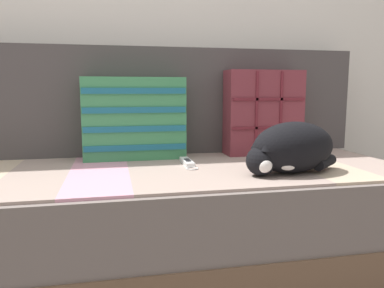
{
  "coord_description": "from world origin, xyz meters",
  "views": [
    {
      "loc": [
        -0.17,
        -1.34,
        0.74
      ],
      "look_at": [
        0.13,
        0.05,
        0.53
      ],
      "focal_mm": 35.0,
      "sensor_mm": 36.0,
      "label": 1
    }
  ],
  "objects_px": {
    "throw_pillow_quilted": "(263,113)",
    "sleeping_cat": "(291,149)",
    "couch": "(157,220)",
    "throw_pillow_striped": "(134,118)",
    "game_remote_far": "(187,162)"
  },
  "relations": [
    {
      "from": "couch",
      "to": "throw_pillow_quilted",
      "type": "height_order",
      "value": "throw_pillow_quilted"
    },
    {
      "from": "throw_pillow_quilted",
      "to": "throw_pillow_striped",
      "type": "relative_size",
      "value": 0.89
    },
    {
      "from": "throw_pillow_quilted",
      "to": "sleeping_cat",
      "type": "relative_size",
      "value": 1.0
    },
    {
      "from": "couch",
      "to": "throw_pillow_striped",
      "type": "distance_m",
      "value": 0.46
    },
    {
      "from": "throw_pillow_quilted",
      "to": "game_remote_far",
      "type": "xyz_separation_m",
      "value": [
        -0.41,
        -0.19,
        -0.19
      ]
    },
    {
      "from": "throw_pillow_striped",
      "to": "game_remote_far",
      "type": "bearing_deg",
      "value": -42.65
    },
    {
      "from": "couch",
      "to": "sleeping_cat",
      "type": "distance_m",
      "value": 0.61
    },
    {
      "from": "couch",
      "to": "game_remote_far",
      "type": "xyz_separation_m",
      "value": [
        0.13,
        0.02,
        0.23
      ]
    },
    {
      "from": "couch",
      "to": "throw_pillow_striped",
      "type": "xyz_separation_m",
      "value": [
        -0.07,
        0.21,
        0.4
      ]
    },
    {
      "from": "throw_pillow_quilted",
      "to": "sleeping_cat",
      "type": "distance_m",
      "value": 0.44
    },
    {
      "from": "throw_pillow_striped",
      "to": "sleeping_cat",
      "type": "xyz_separation_m",
      "value": [
        0.54,
        -0.42,
        -0.09
      ]
    },
    {
      "from": "throw_pillow_striped",
      "to": "throw_pillow_quilted",
      "type": "bearing_deg",
      "value": 0.04
    },
    {
      "from": "couch",
      "to": "throw_pillow_striped",
      "type": "height_order",
      "value": "throw_pillow_striped"
    },
    {
      "from": "sleeping_cat",
      "to": "game_remote_far",
      "type": "height_order",
      "value": "sleeping_cat"
    },
    {
      "from": "throw_pillow_striped",
      "to": "game_remote_far",
      "type": "relative_size",
      "value": 2.18
    }
  ]
}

